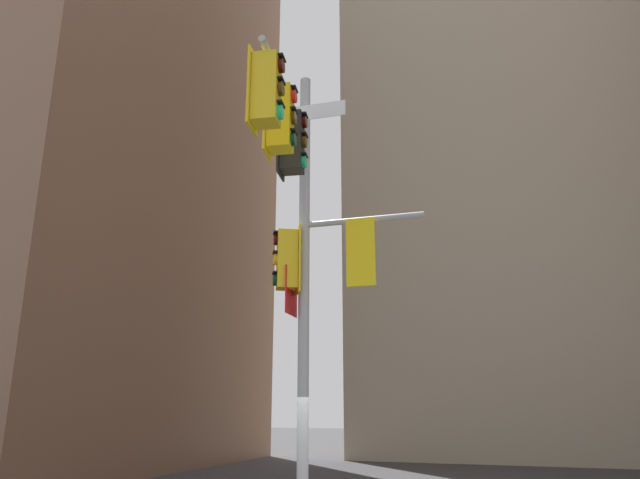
# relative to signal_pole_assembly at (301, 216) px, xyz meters

# --- Properties ---
(building_tower_left) EXTENTS (16.57, 16.57, 28.16)m
(building_tower_left) POSITION_rel_signal_pole_assembly_xyz_m (-17.87, 12.16, 8.81)
(building_tower_left) COLOR brown
(building_tower_left) RESTS_ON ground
(building_mid_block) EXTENTS (16.95, 16.95, 30.27)m
(building_mid_block) POSITION_rel_signal_pole_assembly_xyz_m (3.12, 27.73, 9.86)
(building_mid_block) COLOR tan
(building_mid_block) RESTS_ON ground
(signal_pole_assembly) EXTENTS (2.88, 3.29, 8.21)m
(signal_pole_assembly) POSITION_rel_signal_pole_assembly_xyz_m (0.00, 0.00, 0.00)
(signal_pole_assembly) COLOR #9EA0A3
(signal_pole_assembly) RESTS_ON ground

